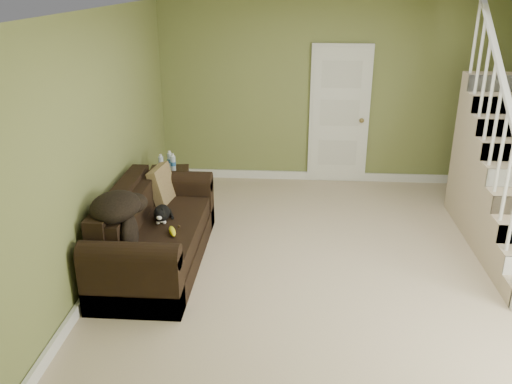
# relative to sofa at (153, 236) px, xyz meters

# --- Properties ---
(floor) EXTENTS (5.00, 5.50, 0.01)m
(floor) POSITION_rel_sofa_xyz_m (2.02, -0.02, -0.32)
(floor) COLOR #C5B28E
(floor) RESTS_ON ground
(ceiling) EXTENTS (5.00, 5.50, 0.01)m
(ceiling) POSITION_rel_sofa_xyz_m (2.02, -0.02, 2.28)
(ceiling) COLOR white
(ceiling) RESTS_ON wall_back
(wall_back) EXTENTS (5.00, 0.04, 2.60)m
(wall_back) POSITION_rel_sofa_xyz_m (2.02, 2.73, 0.98)
(wall_back) COLOR olive
(wall_back) RESTS_ON floor
(wall_front) EXTENTS (5.00, 0.04, 2.60)m
(wall_front) POSITION_rel_sofa_xyz_m (2.02, -2.77, 0.98)
(wall_front) COLOR olive
(wall_front) RESTS_ON floor
(wall_left) EXTENTS (0.04, 5.50, 2.60)m
(wall_left) POSITION_rel_sofa_xyz_m (-0.48, -0.02, 0.98)
(wall_left) COLOR olive
(wall_left) RESTS_ON floor
(baseboard_back) EXTENTS (5.00, 0.04, 0.12)m
(baseboard_back) POSITION_rel_sofa_xyz_m (2.02, 2.70, -0.26)
(baseboard_back) COLOR white
(baseboard_back) RESTS_ON floor
(baseboard_left) EXTENTS (0.04, 5.50, 0.12)m
(baseboard_left) POSITION_rel_sofa_xyz_m (-0.45, -0.02, -0.26)
(baseboard_left) COLOR white
(baseboard_left) RESTS_ON floor
(door) EXTENTS (0.86, 0.12, 2.02)m
(door) POSITION_rel_sofa_xyz_m (2.12, 2.69, 0.69)
(door) COLOR white
(door) RESTS_ON floor
(sofa) EXTENTS (0.91, 2.11, 0.84)m
(sofa) POSITION_rel_sofa_xyz_m (0.00, 0.00, 0.00)
(sofa) COLOR black
(sofa) RESTS_ON floor
(side_table) EXTENTS (0.54, 0.54, 0.81)m
(side_table) POSITION_rel_sofa_xyz_m (-0.11, 1.34, -0.02)
(side_table) COLOR black
(side_table) RESTS_ON floor
(cat) EXTENTS (0.24, 0.45, 0.22)m
(cat) POSITION_rel_sofa_xyz_m (0.08, 0.10, 0.22)
(cat) COLOR black
(cat) RESTS_ON sofa
(banana) EXTENTS (0.14, 0.23, 0.06)m
(banana) POSITION_rel_sofa_xyz_m (0.27, -0.21, 0.17)
(banana) COLOR #FFF61C
(banana) RESTS_ON sofa
(throw_pillow) EXTENTS (0.27, 0.46, 0.45)m
(throw_pillow) POSITION_rel_sofa_xyz_m (-0.04, 0.69, 0.32)
(throw_pillow) COLOR #4D371E
(throw_pillow) RESTS_ON sofa
(throw_blanket) EXTENTS (0.57, 0.68, 0.25)m
(throw_blanket) POSITION_rel_sofa_xyz_m (-0.20, -0.49, 0.55)
(throw_blanket) COLOR black
(throw_blanket) RESTS_ON sofa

